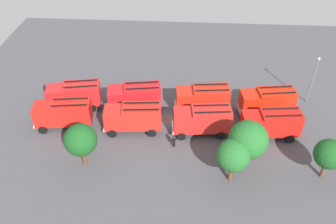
# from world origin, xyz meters

# --- Properties ---
(ground_plane) EXTENTS (62.51, 62.51, 0.00)m
(ground_plane) POSITION_xyz_m (0.00, 0.00, 0.00)
(ground_plane) COLOR #4C4C51
(fire_truck_0) EXTENTS (7.48, 3.59, 3.88)m
(fire_truck_0) POSITION_xyz_m (-12.93, -2.28, 2.15)
(fire_truck_0) COLOR red
(fire_truck_0) RESTS_ON ground
(fire_truck_1) EXTENTS (7.41, 3.36, 3.88)m
(fire_truck_1) POSITION_xyz_m (-4.48, -2.39, 2.15)
(fire_truck_1) COLOR red
(fire_truck_1) RESTS_ON ground
(fire_truck_2) EXTENTS (7.49, 3.62, 3.88)m
(fire_truck_2) POSITION_xyz_m (4.59, -2.20, 2.15)
(fire_truck_2) COLOR red
(fire_truck_2) RESTS_ON ground
(fire_truck_3) EXTENTS (7.52, 3.78, 3.88)m
(fire_truck_3) POSITION_xyz_m (12.76, -2.04, 2.15)
(fire_truck_3) COLOR red
(fire_truck_3) RESTS_ON ground
(fire_truck_4) EXTENTS (7.42, 3.37, 3.88)m
(fire_truck_4) POSITION_xyz_m (-12.67, 2.31, 2.15)
(fire_truck_4) COLOR red
(fire_truck_4) RESTS_ON ground
(fire_truck_5) EXTENTS (7.41, 3.34, 3.88)m
(fire_truck_5) POSITION_xyz_m (-4.39, 2.17, 2.15)
(fire_truck_5) COLOR red
(fire_truck_5) RESTS_ON ground
(fire_truck_6) EXTENTS (7.39, 3.26, 3.88)m
(fire_truck_6) POSITION_xyz_m (4.16, 2.22, 2.15)
(fire_truck_6) COLOR red
(fire_truck_6) RESTS_ON ground
(fire_truck_7) EXTENTS (7.46, 3.52, 3.88)m
(fire_truck_7) POSITION_xyz_m (13.04, 2.01, 2.15)
(fire_truck_7) COLOR red
(fire_truck_7) RESTS_ON ground
(firefighter_0) EXTENTS (0.43, 0.28, 1.73)m
(firefighter_0) POSITION_xyz_m (-2.85, -5.26, 0.97)
(firefighter_0) COLOR black
(firefighter_0) RESTS_ON ground
(firefighter_1) EXTENTS (0.46, 0.47, 1.66)m
(firefighter_1) POSITION_xyz_m (-11.87, -4.33, 0.93)
(firefighter_1) COLOR black
(firefighter_1) RESTS_ON ground
(firefighter_2) EXTENTS (0.41, 0.48, 1.71)m
(firefighter_2) POSITION_xyz_m (-12.75, -4.46, 0.96)
(firefighter_2) COLOR black
(firefighter_2) RESTS_ON ground
(firefighter_3) EXTENTS (0.46, 0.47, 1.66)m
(firefighter_3) POSITION_xyz_m (-1.04, 4.89, 0.92)
(firefighter_3) COLOR black
(firefighter_3) RESTS_ON ground
(firefighter_4) EXTENTS (0.46, 0.47, 1.75)m
(firefighter_4) POSITION_xyz_m (17.94, -4.66, 0.98)
(firefighter_4) COLOR black
(firefighter_4) RESTS_ON ground
(tree_0) EXTENTS (3.26, 3.26, 5.05)m
(tree_0) POSITION_xyz_m (-17.46, 8.57, 3.40)
(tree_0) COLOR brown
(tree_0) RESTS_ON ground
(tree_1) EXTENTS (4.23, 4.23, 6.56)m
(tree_1) POSITION_xyz_m (-8.98, 8.04, 4.41)
(tree_1) COLOR brown
(tree_1) RESTS_ON ground
(tree_2) EXTENTS (3.55, 3.55, 5.50)m
(tree_2) POSITION_xyz_m (-7.38, 9.71, 3.70)
(tree_2) COLOR brown
(tree_2) RESTS_ON ground
(tree_3) EXTENTS (3.62, 3.62, 5.61)m
(tree_3) POSITION_xyz_m (8.87, 8.51, 3.77)
(tree_3) COLOR brown
(tree_3) RESTS_ON ground
(traffic_cone_0) EXTENTS (0.47, 0.47, 0.67)m
(traffic_cone_0) POSITION_xyz_m (0.28, 0.13, 0.34)
(traffic_cone_0) COLOR #F2600C
(traffic_cone_0) RESTS_ON ground
(traffic_cone_1) EXTENTS (0.39, 0.39, 0.56)m
(traffic_cone_1) POSITION_xyz_m (4.62, -4.18, 0.28)
(traffic_cone_1) COLOR #F2600C
(traffic_cone_1) RESTS_ON ground
(lamppost) EXTENTS (0.36, 0.36, 7.09)m
(lamppost) POSITION_xyz_m (-19.19, -5.38, 4.12)
(lamppost) COLOR slate
(lamppost) RESTS_ON ground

